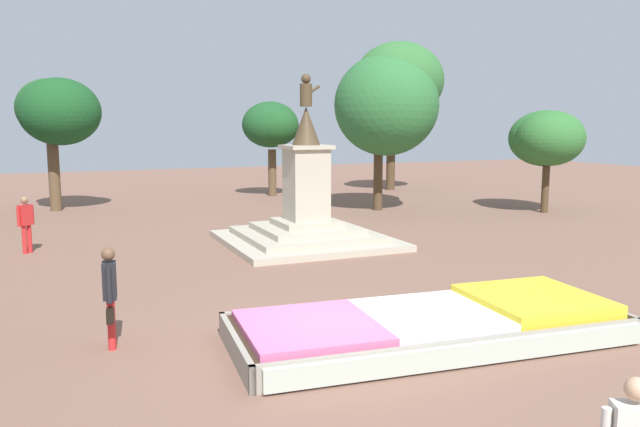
% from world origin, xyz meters
% --- Properties ---
extents(ground_plane, '(88.98, 88.98, 0.00)m').
position_xyz_m(ground_plane, '(0.00, 0.00, 0.00)').
color(ground_plane, brown).
extents(flower_planter, '(7.28, 3.41, 0.63)m').
position_xyz_m(flower_planter, '(1.89, -0.23, 0.27)').
color(flower_planter, '#38281C').
rests_on(flower_planter, ground_plane).
extents(statue_monument, '(5.13, 5.13, 5.37)m').
position_xyz_m(statue_monument, '(3.13, 9.07, 0.91)').
color(statue_monument, '#B4AA95').
rests_on(statue_monument, ground_plane).
extents(pedestrian_with_handbag, '(0.26, 0.73, 1.77)m').
position_xyz_m(pedestrian_with_handbag, '(-3.48, 1.57, 1.00)').
color(pedestrian_with_handbag, red).
rests_on(pedestrian_with_handbag, ground_plane).
extents(pedestrian_near_planter, '(0.45, 0.41, 1.70)m').
position_xyz_m(pedestrian_near_planter, '(-5.11, 10.91, 0.99)').
color(pedestrian_near_planter, red).
rests_on(pedestrian_near_planter, ground_plane).
extents(park_tree_behind_statue, '(3.52, 4.02, 5.80)m').
position_xyz_m(park_tree_behind_statue, '(-4.05, 20.31, 4.36)').
color(park_tree_behind_statue, brown).
rests_on(park_tree_behind_statue, ground_plane).
extents(park_tree_far_right, '(3.37, 3.64, 4.42)m').
position_xyz_m(park_tree_far_right, '(15.41, 11.72, 3.19)').
color(park_tree_far_right, '#4C3823').
rests_on(park_tree_far_right, ground_plane).
extents(park_tree_street_side, '(2.97, 2.85, 4.97)m').
position_xyz_m(park_tree_street_side, '(6.30, 21.76, 3.71)').
color(park_tree_street_side, brown).
rests_on(park_tree_street_side, ground_plane).
extents(park_tree_mid_canopy, '(4.45, 4.04, 6.17)m').
position_xyz_m(park_tree_mid_canopy, '(14.20, 22.37, 4.39)').
color(park_tree_mid_canopy, '#4C3823').
rests_on(park_tree_mid_canopy, ground_plane).
extents(park_tree_distant, '(4.88, 4.70, 7.34)m').
position_xyz_m(park_tree_distant, '(9.28, 14.63, 4.98)').
color(park_tree_distant, '#4C3823').
rests_on(park_tree_distant, ground_plane).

